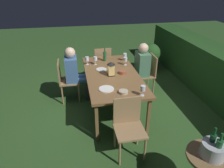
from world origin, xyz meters
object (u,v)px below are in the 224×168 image
Objects in this scene: plate_a at (101,69)px; wine_glass_b at (87,59)px; wine_glass_c at (125,56)px; potted_plant_by_hedge at (150,55)px; person_in_blue at (75,72)px; ice_bucket at (214,149)px; chair_head_near at (102,62)px; wine_glass_e at (143,89)px; lantern_centerpiece at (111,68)px; dining_table at (112,76)px; wine_glass_d at (95,59)px; plate_b at (106,89)px; bowl_olives at (123,92)px; chair_side_left_a at (66,79)px; bowl_bread at (123,72)px; wine_glass_a at (125,60)px; chair_side_right_a at (147,72)px; person_in_green at (139,67)px; chair_head_far at (129,125)px.

wine_glass_b is at bearing -143.18° from plate_a.
potted_plant_by_hedge is (-0.93, 0.96, -0.38)m from wine_glass_c.
ice_bucket is at bearing 28.43° from person_in_blue.
chair_head_near is 5.15× the size of wine_glass_e.
lantern_centerpiece is 1.57× the size of wine_glass_e.
dining_table is 1.26m from chair_head_near.
wine_glass_d is at bearing -158.54° from wine_glass_e.
bowl_olives is at bearing 55.11° from plate_b.
wine_glass_b is 1.15× the size of bowl_olives.
chair_side_left_a is 1.54m from bowl_olives.
wine_glass_e is at bearing 7.43° from bowl_bread.
wine_glass_a and wine_glass_c have the same top height.
plate_b is at bearing -36.33° from potted_plant_by_hedge.
chair_head_near is (-0.80, 0.88, 0.00)m from chair_side_left_a.
wine_glass_d is (-0.08, -1.13, 0.36)m from chair_side_right_a.
wine_glass_e is at bearing 36.75° from person_in_blue.
wine_glass_a reaches higher than chair_head_near.
potted_plant_by_hedge is at bearing 169.55° from ice_bucket.
dining_table is 0.72m from wine_glass_b.
plate_a is 0.60× the size of ice_bucket.
ice_bucket is at bearing 31.72° from chair_side_left_a.
chair_side_right_a is 1.35m from wine_glass_b.
lantern_centerpiece is at bearing -40.78° from wine_glass_a.
chair_side_right_a is at bearing 90.00° from person_in_green.
chair_head_far is at bearing -40.45° from wine_glass_e.
wine_glass_b is (-0.62, -0.39, -0.03)m from lantern_centerpiece.
wine_glass_e reaches higher than bowl_olives.
wine_glass_b is at bearing -85.30° from wine_glass_c.
chair_side_right_a is 0.64m from wine_glass_a.
chair_side_left_a is at bearing -63.75° from potted_plant_by_hedge.
bowl_olives is at bearing -28.40° from person_in_green.
wine_glass_c is at bearing 146.90° from dining_table.
person_in_green is (0.00, -0.20, 0.15)m from chair_side_right_a.
chair_head_near is at bearing -132.04° from chair_side_right_a.
wine_glass_d is (-0.08, 0.63, 0.36)m from chair_side_left_a.
ice_bucket reaches higher than bowl_bread.
dining_table is 2.52× the size of potted_plant_by_hedge.
wine_glass_d and wine_glass_e have the same top height.
person_in_green is at bearing 101.48° from wine_glass_a.
chair_head_far reaches higher than plate_b.
wine_glass_d is (-0.08, 0.44, 0.21)m from person_in_blue.
chair_head_near is at bearing -77.09° from potted_plant_by_hedge.
bowl_olives is (-0.49, 0.04, 0.27)m from chair_head_far.
wine_glass_a is 0.25m from wine_glass_c.
wine_glass_d is at bearing -95.01° from person_in_green.
plate_b is at bearing -149.32° from ice_bucket.
chair_head_far is at bearing 6.63° from plate_a.
plate_a is (1.02, -0.17, 0.25)m from chair_head_near.
wine_glass_d is 0.68× the size of plate_b.
chair_side_left_a is at bearing -121.11° from lantern_centerpiece.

